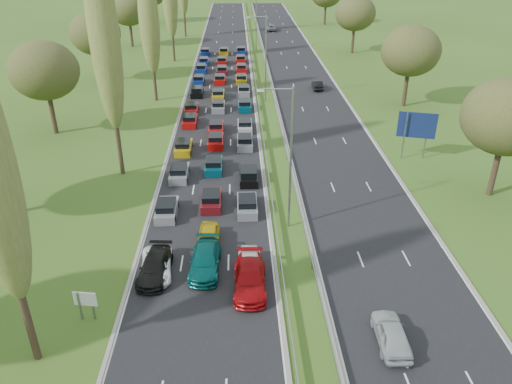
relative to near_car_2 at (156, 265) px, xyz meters
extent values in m
plane|color=#39541A|center=(10.19, 43.12, -0.68)|extent=(260.00, 260.00, 0.00)
cube|color=black|center=(3.44, 45.62, -0.68)|extent=(10.50, 215.00, 0.04)
cube|color=black|center=(16.94, 45.62, -0.68)|extent=(10.50, 215.00, 0.04)
cube|color=gray|center=(9.04, 45.62, -0.13)|extent=(0.06, 215.00, 0.32)
cube|color=gray|center=(11.34, 45.62, -0.13)|extent=(0.06, 215.00, 0.32)
cylinder|color=gray|center=(10.19, 6.12, 5.32)|extent=(0.18, 0.18, 12.00)
cylinder|color=gray|center=(10.19, 41.12, 5.32)|extent=(0.18, 0.18, 12.00)
cylinder|color=gray|center=(10.19, 76.12, 5.32)|extent=(0.18, 0.18, 12.00)
cylinder|color=#2D2116|center=(-5.81, -7.88, 2.92)|extent=(0.44, 0.44, 7.20)
cylinder|color=#2D2116|center=(-5.81, 17.12, 3.28)|extent=(0.44, 0.44, 7.92)
ellipsoid|color=#5E672C|center=(-5.81, 17.12, 12.96)|extent=(2.80, 2.80, 17.60)
cylinder|color=#2D2116|center=(-5.81, 42.12, 2.56)|extent=(0.44, 0.44, 6.48)
ellipsoid|color=#5E672C|center=(-5.81, 42.12, 10.48)|extent=(2.80, 2.80, 14.40)
cylinder|color=#2D2116|center=(-5.81, 67.12, 2.92)|extent=(0.44, 0.44, 7.20)
cylinder|color=#2D2116|center=(-5.81, 92.12, 3.28)|extent=(0.44, 0.44, 7.92)
cylinder|color=#2D2116|center=(-16.31, 29.12, 1.74)|extent=(0.56, 0.56, 4.84)
ellipsoid|color=#38471E|center=(-16.31, 29.12, 7.02)|extent=(8.00, 8.00, 6.80)
cylinder|color=#2D2116|center=(-16.31, 53.12, 1.74)|extent=(0.56, 0.56, 4.84)
ellipsoid|color=#38471E|center=(-16.31, 53.12, 7.02)|extent=(8.00, 8.00, 6.80)
cylinder|color=#2D2116|center=(-16.31, 81.12, 1.74)|extent=(0.56, 0.56, 4.84)
ellipsoid|color=#38471E|center=(-16.31, 81.12, 7.02)|extent=(8.00, 8.00, 6.80)
cylinder|color=#2D2116|center=(-16.31, 113.12, 1.74)|extent=(0.56, 0.56, 4.84)
cylinder|color=#2D2116|center=(29.69, 11.12, 1.74)|extent=(0.56, 0.56, 4.84)
ellipsoid|color=#38471E|center=(29.69, 11.12, 7.02)|extent=(8.00, 8.00, 6.80)
cylinder|color=#2D2116|center=(29.69, 38.12, 1.74)|extent=(0.56, 0.56, 4.84)
ellipsoid|color=#38471E|center=(29.69, 38.12, 7.02)|extent=(8.00, 8.00, 6.80)
cylinder|color=#2D2116|center=(29.69, 73.12, 1.74)|extent=(0.56, 0.56, 4.84)
ellipsoid|color=#38471E|center=(29.69, 73.12, 7.02)|extent=(8.00, 8.00, 6.80)
cylinder|color=#2D2116|center=(29.69, 108.12, 1.74)|extent=(0.56, 0.56, 4.84)
cube|color=slate|center=(-0.24, 8.41, -0.24)|extent=(1.75, 4.00, 0.80)
cube|color=slate|center=(0.12, 15.82, -0.24)|extent=(1.75, 4.00, 0.80)
cube|color=#BF990C|center=(-0.06, 22.59, -0.24)|extent=(1.75, 4.00, 0.80)
cube|color=#A50C0A|center=(-0.04, 31.41, -0.24)|extent=(1.75, 4.00, 0.80)
cube|color=#A50C0A|center=(-0.19, 36.31, -0.24)|extent=(1.75, 4.00, 0.80)
cube|color=black|center=(0.04, 44.33, -0.24)|extent=(1.75, 4.00, 0.80)
cube|color=navy|center=(-0.15, 51.02, -0.24)|extent=(1.75, 4.00, 0.80)
cube|color=navy|center=(-0.14, 58.58, -0.24)|extent=(1.75, 4.00, 0.80)
cube|color=navy|center=(0.00, 63.94, -0.24)|extent=(1.75, 4.00, 0.80)
cube|color=navy|center=(-0.16, 72.17, -0.24)|extent=(1.75, 4.00, 0.80)
cube|color=#590F14|center=(3.57, 10.01, -0.24)|extent=(1.75, 4.00, 0.80)
cube|color=#053F4C|center=(3.51, 17.54, -0.24)|extent=(1.75, 4.00, 0.80)
cube|color=#A50C0A|center=(3.49, 24.40, -0.24)|extent=(1.75, 4.00, 0.80)
cube|color=#A50C0A|center=(3.40, 28.73, -0.24)|extent=(1.75, 4.00, 0.80)
cube|color=slate|center=(3.43, 37.12, -0.24)|extent=(1.75, 4.00, 0.80)
cube|color=#BF990C|center=(3.25, 42.71, -0.24)|extent=(1.75, 4.00, 0.80)
cube|color=#A50C0A|center=(3.30, 51.33, -0.24)|extent=(1.75, 4.00, 0.80)
cube|color=#590F14|center=(3.51, 57.21, -0.24)|extent=(1.75, 4.00, 0.80)
cube|color=#A50C0A|center=(3.33, 64.22, -0.24)|extent=(1.75, 4.00, 0.80)
cube|color=#BF990C|center=(3.55, 72.54, -0.24)|extent=(1.75, 4.00, 0.80)
cube|color=slate|center=(6.78, 8.91, -0.24)|extent=(1.75, 4.00, 0.80)
cube|color=black|center=(7.06, 14.95, -0.24)|extent=(1.75, 4.00, 0.80)
cube|color=slate|center=(6.84, 23.81, -0.24)|extent=(1.75, 4.00, 0.80)
cube|color=#B2B7BC|center=(6.95, 29.26, -0.24)|extent=(1.75, 4.00, 0.80)
cube|color=#053F4C|center=(7.08, 37.44, -0.24)|extent=(1.75, 4.00, 0.80)
cube|color=slate|center=(7.08, 44.70, -0.24)|extent=(1.75, 4.00, 0.80)
cube|color=#BF990C|center=(6.78, 51.27, -0.24)|extent=(1.75, 4.00, 0.80)
cube|color=#A50C0A|center=(6.90, 58.50, -0.24)|extent=(1.75, 4.00, 0.80)
cube|color=#A50C0A|center=(6.85, 65.52, -0.24)|extent=(1.75, 4.00, 0.80)
cube|color=navy|center=(7.01, 73.21, -0.24)|extent=(1.75, 4.00, 0.80)
imported|color=white|center=(0.00, 0.00, 0.00)|extent=(2.56, 4.89, 1.32)
imported|color=black|center=(-0.05, -0.25, 0.06)|extent=(2.37, 5.08, 1.43)
imported|color=#054B48|center=(3.53, 0.32, 0.10)|extent=(2.36, 5.34, 1.52)
imported|color=gold|center=(3.64, 3.50, 0.05)|extent=(1.71, 4.16, 1.41)
imported|color=#9C090D|center=(6.72, -1.93, 0.14)|extent=(2.37, 5.55, 1.59)
imported|color=silver|center=(6.80, -0.32, 0.08)|extent=(1.86, 4.37, 1.47)
imported|color=#A6ACB0|center=(15.03, -7.55, 0.09)|extent=(1.90, 4.43, 1.49)
imported|color=black|center=(18.68, 47.01, 0.01)|extent=(1.52, 4.09, 1.34)
imported|color=slate|center=(15.00, 99.31, 0.07)|extent=(2.82, 5.39, 1.45)
cylinder|color=gray|center=(-4.11, -4.66, 0.37)|extent=(0.16, 0.16, 2.10)
cylinder|color=gray|center=(-3.31, -4.66, 0.37)|extent=(0.16, 0.16, 2.10)
cube|color=white|center=(-3.71, -4.66, 0.92)|extent=(1.50, 0.33, 1.00)
cylinder|color=gray|center=(23.89, 19.77, 1.92)|extent=(0.16, 0.16, 5.20)
cylinder|color=gray|center=(26.29, 19.77, 1.92)|extent=(0.16, 0.16, 5.20)
cube|color=navy|center=(25.09, 19.77, 3.12)|extent=(3.87, 1.20, 2.80)
camera|label=1|loc=(6.07, -29.62, 21.37)|focal=35.00mm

